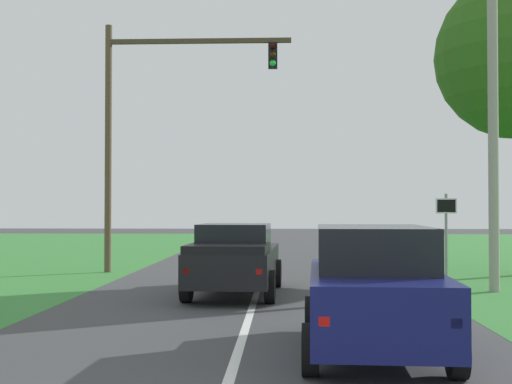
{
  "coord_description": "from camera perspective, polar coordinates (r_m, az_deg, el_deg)",
  "views": [
    {
      "loc": [
        0.73,
        -5.51,
        2.29
      ],
      "look_at": [
        -0.17,
        16.7,
        2.81
      ],
      "focal_mm": 48.38,
      "sensor_mm": 36.0,
      "label": 1
    }
  ],
  "objects": [
    {
      "name": "ground_plane",
      "position": [
        15.75,
        -0.38,
        -9.69
      ],
      "size": [
        120.0,
        120.0,
        0.0
      ],
      "primitive_type": "plane",
      "color": "#424244"
    },
    {
      "name": "utility_pole_right",
      "position": [
        20.02,
        19.03,
        4.01
      ],
      "size": [
        0.28,
        0.28,
        8.26
      ],
      "primitive_type": "cylinder",
      "color": "#9E998E",
      "rests_on": "ground_plane"
    },
    {
      "name": "traffic_light",
      "position": [
        25.0,
        -8.68,
        6.52
      ],
      "size": [
        6.66,
        0.4,
        8.84
      ],
      "color": "brown",
      "rests_on": "ground_plane"
    },
    {
      "name": "red_suv_near",
      "position": [
        11.07,
        9.7,
        -7.8
      ],
      "size": [
        2.35,
        4.71,
        2.0
      ],
      "color": "navy",
      "rests_on": "ground_plane"
    },
    {
      "name": "keep_moving_sign",
      "position": [
        20.56,
        15.46,
        -2.87
      ],
      "size": [
        0.6,
        0.09,
        2.7
      ],
      "color": "gray",
      "rests_on": "ground_plane"
    },
    {
      "name": "pickup_truck_lead",
      "position": [
        18.24,
        -1.75,
        -5.51
      ],
      "size": [
        2.43,
        5.6,
        1.87
      ],
      "color": "black",
      "rests_on": "ground_plane"
    }
  ]
}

